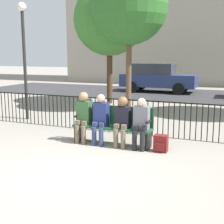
% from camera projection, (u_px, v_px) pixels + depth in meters
% --- Properties ---
extents(ground_plane, '(80.00, 80.00, 0.00)m').
position_uv_depth(ground_plane, '(70.00, 174.00, 5.66)').
color(ground_plane, gray).
extents(park_bench, '(1.92, 0.45, 0.92)m').
position_uv_depth(park_bench, '(113.00, 124.00, 7.48)').
color(park_bench, '#194728').
rests_on(park_bench, ground).
extents(seated_person_0, '(0.34, 0.39, 1.24)m').
position_uv_depth(seated_person_0, '(83.00, 114.00, 7.61)').
color(seated_person_0, brown).
rests_on(seated_person_0, ground).
extents(seated_person_1, '(0.34, 0.39, 1.21)m').
position_uv_depth(seated_person_1, '(101.00, 117.00, 7.44)').
color(seated_person_1, navy).
rests_on(seated_person_1, ground).
extents(seated_person_2, '(0.34, 0.39, 1.19)m').
position_uv_depth(seated_person_2, '(122.00, 118.00, 7.23)').
color(seated_person_2, brown).
rests_on(seated_person_2, ground).
extents(seated_person_3, '(0.34, 0.39, 1.17)m').
position_uv_depth(seated_person_3, '(141.00, 121.00, 7.06)').
color(seated_person_3, black).
rests_on(seated_person_3, ground).
extents(backpack, '(0.30, 0.25, 0.38)m').
position_uv_depth(backpack, '(161.00, 144.00, 6.93)').
color(backpack, maroon).
rests_on(backpack, ground).
extents(fence_railing, '(9.01, 0.03, 0.95)m').
position_uv_depth(fence_railing, '(128.00, 113.00, 8.47)').
color(fence_railing, black).
rests_on(fence_railing, ground).
extents(tree_0, '(2.87, 2.87, 5.34)m').
position_uv_depth(tree_0, '(129.00, 6.00, 11.48)').
color(tree_0, brown).
rests_on(tree_0, ground).
extents(tree_1, '(3.04, 3.04, 5.11)m').
position_uv_depth(tree_1, '(110.00, 20.00, 13.17)').
color(tree_1, '#422D1E').
rests_on(tree_1, ground).
extents(lamp_post, '(0.28, 0.28, 3.75)m').
position_uv_depth(lamp_post, '(24.00, 44.00, 10.01)').
color(lamp_post, black).
rests_on(lamp_post, ground).
extents(street_surface, '(24.00, 6.00, 0.01)m').
position_uv_depth(street_surface, '(183.00, 95.00, 16.56)').
color(street_surface, '#333335').
rests_on(street_surface, ground).
extents(parked_car_0, '(4.20, 1.94, 1.62)m').
position_uv_depth(parked_car_0, '(157.00, 77.00, 17.71)').
color(parked_car_0, navy).
rests_on(parked_car_0, ground).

